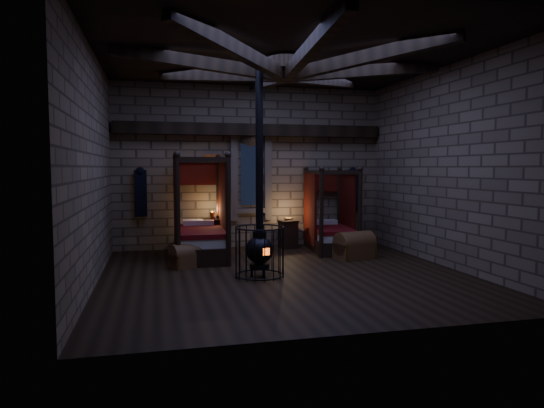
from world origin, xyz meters
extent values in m
cube|color=black|center=(0.00, 0.00, 0.00)|extent=(7.00, 7.00, 0.01)
cube|color=#847054|center=(0.00, 3.50, 2.10)|extent=(7.00, 0.02, 4.20)
cube|color=#847054|center=(0.00, -3.50, 2.10)|extent=(7.00, 0.02, 4.20)
cube|color=#847054|center=(-3.50, 0.00, 2.10)|extent=(0.02, 7.00, 4.20)
cube|color=#847054|center=(3.50, 0.00, 2.10)|extent=(0.02, 7.00, 4.20)
cube|color=black|center=(0.00, 0.00, 4.20)|extent=(7.00, 7.00, 0.01)
cube|color=black|center=(0.00, 3.32, 3.05)|extent=(6.86, 0.35, 0.30)
cylinder|color=black|center=(0.00, 0.00, 4.05)|extent=(0.70, 0.70, 0.25)
cube|color=black|center=(0.00, 3.45, 1.90)|extent=(0.55, 0.04, 1.60)
cube|color=maroon|center=(-1.00, 3.46, 2.10)|extent=(0.45, 0.03, 0.65)
cube|color=black|center=(-2.80, 3.34, 1.45)|extent=(0.30, 0.10, 1.15)
cube|color=black|center=(2.80, 3.34, 1.45)|extent=(0.30, 0.10, 1.15)
cube|color=black|center=(-1.45, 2.10, 0.19)|extent=(1.19, 2.21, 0.38)
cube|color=beige|center=(-1.45, 2.10, 0.48)|extent=(1.06, 2.04, 0.23)
cube|color=maroon|center=(-1.45, 2.10, 0.63)|extent=(1.12, 2.08, 0.10)
cube|color=beige|center=(-1.43, 2.89, 0.73)|extent=(0.74, 0.39, 0.15)
cube|color=#571007|center=(-1.42, 3.17, 1.94)|extent=(1.15, 0.08, 0.58)
cylinder|color=black|center=(-2.01, 1.07, 1.15)|extent=(0.12, 0.12, 2.30)
cylinder|color=black|center=(-1.95, 3.16, 1.15)|extent=(0.12, 0.12, 2.30)
cylinder|color=black|center=(-0.96, 1.04, 1.15)|extent=(0.12, 0.12, 2.30)
cylinder|color=black|center=(-0.90, 3.13, 1.15)|extent=(0.12, 0.12, 2.30)
cube|color=#571007|center=(-2.00, 2.43, 1.20)|extent=(0.11, 1.57, 2.04)
cube|color=#571007|center=(-0.89, 2.40, 1.20)|extent=(0.11, 1.57, 2.04)
cube|color=black|center=(1.82, 2.37, 0.16)|extent=(1.19, 2.00, 0.33)
cube|color=beige|center=(1.82, 2.37, 0.42)|extent=(1.07, 1.84, 0.20)
cube|color=maroon|center=(1.82, 2.37, 0.55)|extent=(1.13, 1.89, 0.09)
cube|color=beige|center=(1.90, 3.06, 0.64)|extent=(0.67, 0.39, 0.13)
cube|color=#571007|center=(1.92, 3.31, 1.69)|extent=(1.01, 0.16, 0.50)
cylinder|color=black|center=(1.26, 1.51, 1.01)|extent=(0.10, 0.10, 2.01)
cylinder|color=black|center=(1.47, 3.33, 1.01)|extent=(0.10, 0.10, 2.01)
cylinder|color=black|center=(2.17, 1.41, 1.01)|extent=(0.10, 0.10, 2.01)
cylinder|color=black|center=(2.38, 3.23, 1.01)|extent=(0.10, 0.10, 2.01)
cube|color=#571007|center=(1.37, 2.70, 1.05)|extent=(0.21, 1.37, 1.78)
cube|color=#571007|center=(2.33, 2.59, 1.05)|extent=(0.21, 1.37, 1.78)
cube|color=brown|center=(-1.81, 1.17, 0.14)|extent=(0.81, 0.68, 0.29)
cylinder|color=brown|center=(-1.81, 1.17, 0.29)|extent=(0.81, 0.68, 0.43)
cube|color=olive|center=(-2.10, 1.03, 0.14)|extent=(0.22, 0.42, 0.31)
cube|color=olive|center=(-1.52, 1.30, 0.14)|extent=(0.22, 0.42, 0.31)
cube|color=brown|center=(1.99, 1.26, 0.18)|extent=(0.96, 0.71, 0.36)
cylinder|color=brown|center=(1.99, 1.26, 0.36)|extent=(0.96, 0.71, 0.53)
cube|color=olive|center=(1.60, 1.17, 0.18)|extent=(0.18, 0.54, 0.38)
cube|color=olive|center=(2.37, 1.36, 0.18)|extent=(0.18, 0.54, 0.38)
cube|color=black|center=(-1.08, 3.02, 0.39)|extent=(0.50, 0.48, 0.77)
cube|color=black|center=(-1.08, 3.02, 0.79)|extent=(0.55, 0.53, 0.04)
cylinder|color=olive|center=(-1.08, 3.02, 0.90)|extent=(0.11, 0.11, 0.18)
cube|color=black|center=(0.89, 3.01, 0.34)|extent=(0.47, 0.45, 0.68)
cube|color=black|center=(0.89, 3.01, 0.70)|extent=(0.51, 0.50, 0.04)
cube|color=brown|center=(0.89, 3.01, 0.76)|extent=(0.19, 0.15, 0.05)
cylinder|color=black|center=(-0.53, -0.08, 0.21)|extent=(0.38, 0.38, 0.09)
sphere|color=black|center=(-0.53, -0.08, 0.52)|extent=(0.53, 0.53, 0.53)
cylinder|color=black|center=(-0.53, -0.08, 0.81)|extent=(0.27, 0.27, 0.13)
cube|color=#FF5914|center=(-0.45, -0.33, 0.52)|extent=(0.13, 0.06, 0.13)
cylinder|color=black|center=(-0.53, -0.08, 2.45)|extent=(0.14, 0.14, 3.20)
torus|color=black|center=(-0.53, -0.08, 0.04)|extent=(0.94, 0.94, 0.03)
torus|color=black|center=(-0.53, -0.08, 0.95)|extent=(0.94, 0.94, 0.03)
camera|label=1|loc=(-2.43, -9.01, 2.08)|focal=32.00mm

